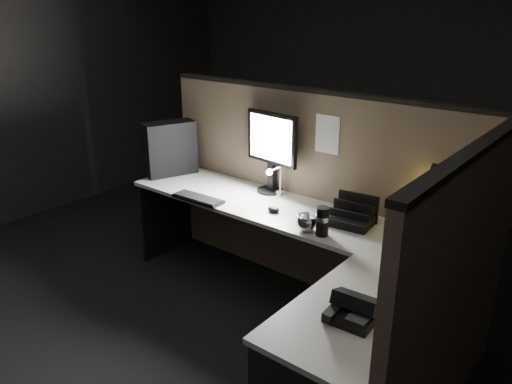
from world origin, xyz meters
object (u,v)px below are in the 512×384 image
Objects in this scene: monitor at (272,145)px; keyboard at (198,199)px; lava_lamp at (429,206)px; desk_phone at (353,309)px; pc_tower at (170,148)px.

monitor is 1.47× the size of keyboard.
keyboard is at bearing -162.46° from lava_lamp.
lava_lamp is at bearing 90.59° from desk_phone.
pc_tower is 0.98× the size of lava_lamp.
pc_tower is 2.15m from lava_lamp.
lava_lamp is (1.22, -0.01, -0.18)m from monitor.
lava_lamp is at bearing 25.46° from pc_tower.
lava_lamp is 1.97× the size of desk_phone.
monitor is 0.68m from keyboard.
lava_lamp is at bearing 15.08° from keyboard.
monitor reaches higher than keyboard.
lava_lamp reaches higher than desk_phone.
lava_lamp reaches higher than pc_tower.
keyboard is (-0.31, -0.49, -0.36)m from monitor.
pc_tower is at bearing 154.24° from desk_phone.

